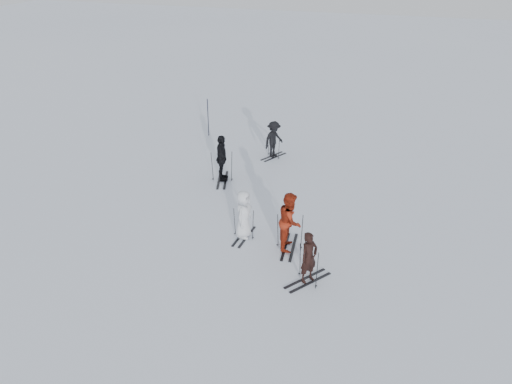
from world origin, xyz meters
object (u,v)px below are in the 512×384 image
at_px(skier_red, 290,222).
at_px(piste_marker, 208,117).
at_px(skier_near_dark, 309,258).
at_px(skier_uphill_left, 222,159).
at_px(skier_grey, 244,215).
at_px(skier_uphill_far, 274,140).

bearing_deg(skier_red, piste_marker, 30.05).
distance_m(skier_near_dark, piste_marker, 13.26).
bearing_deg(skier_near_dark, skier_uphill_left, 76.40).
height_order(skier_grey, skier_uphill_left, skier_uphill_left).
bearing_deg(skier_near_dark, skier_red, 66.94).
relative_size(skier_grey, skier_uphill_left, 0.87).
bearing_deg(skier_uphill_far, skier_near_dark, -130.96).
bearing_deg(skier_near_dark, skier_uphill_far, 57.73).
distance_m(skier_near_dark, skier_grey, 3.22).
bearing_deg(piste_marker, skier_grey, -59.31).
distance_m(skier_grey, skier_uphill_far, 7.28).
relative_size(skier_red, skier_grey, 1.16).
bearing_deg(skier_grey, skier_uphill_left, 34.05).
xyz_separation_m(skier_red, skier_grey, (-1.68, 0.14, -0.14)).
bearing_deg(skier_near_dark, piste_marker, 71.25).
bearing_deg(piste_marker, skier_red, -52.37).
height_order(skier_red, skier_uphill_left, skier_red).
bearing_deg(skier_near_dark, skier_grey, 91.58).
bearing_deg(skier_grey, skier_red, -92.30).
relative_size(skier_near_dark, skier_uphill_left, 0.82).
height_order(skier_near_dark, skier_red, skier_red).
height_order(skier_uphill_left, piste_marker, skier_uphill_left).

